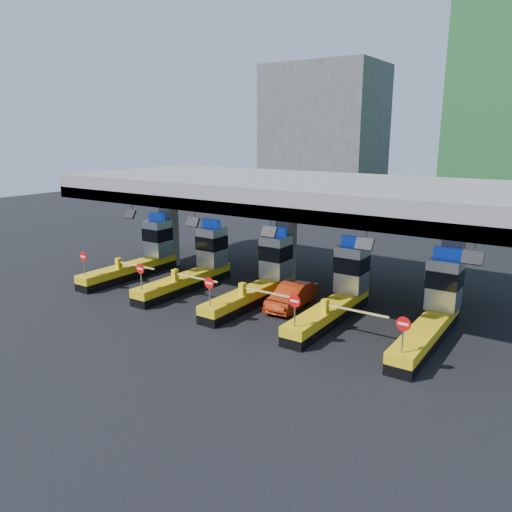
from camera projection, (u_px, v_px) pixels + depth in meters
The scene contains 9 objects.
ground at pixel (259, 300), 29.61m from camera, with size 120.00×120.00×0.00m, color black.
toll_canopy at pixel (285, 193), 30.45m from camera, with size 28.00×12.09×7.00m.
toll_lane_far_left at pixel (143, 254), 34.93m from camera, with size 4.43×8.00×4.16m.
toll_lane_left at pixel (197, 265), 32.22m from camera, with size 4.43×8.00×4.16m.
toll_lane_center at pixel (262, 277), 29.50m from camera, with size 4.43×8.00×4.16m.
toll_lane_right at pixel (340, 291), 26.79m from camera, with size 4.43×8.00×4.16m.
toll_lane_far_right at pixel (435, 309), 24.08m from camera, with size 4.43×8.00×4.16m.
bg_building_concrete at pixel (324, 138), 64.03m from camera, with size 14.00×10.00×18.00m, color #4C4C49.
red_car at pixel (292, 296), 28.26m from camera, with size 1.47×4.22×1.39m, color #A82B0C.
Camera 1 is at (15.55, -23.43, 9.66)m, focal length 35.00 mm.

